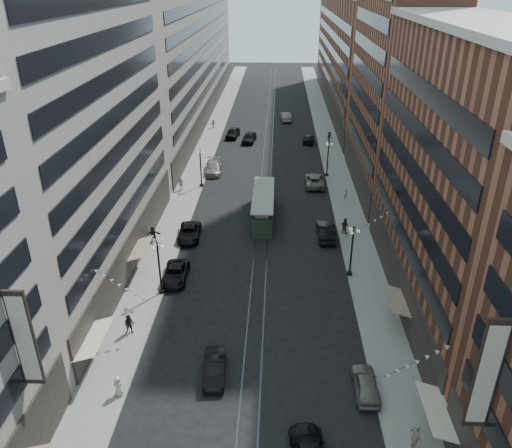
% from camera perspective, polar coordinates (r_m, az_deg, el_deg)
% --- Properties ---
extents(ground, '(220.00, 220.00, 0.00)m').
position_cam_1_polar(ground, '(76.54, 1.17, 5.56)').
color(ground, black).
rests_on(ground, ground).
extents(sidewalk_west, '(4.00, 180.00, 0.15)m').
position_cam_1_polar(sidewalk_west, '(86.83, -6.01, 8.06)').
color(sidewalk_west, gray).
rests_on(sidewalk_west, ground).
extents(sidewalk_east, '(4.00, 180.00, 0.15)m').
position_cam_1_polar(sidewalk_east, '(86.43, 8.72, 7.80)').
color(sidewalk_east, gray).
rests_on(sidewalk_east, ground).
extents(rail_west, '(0.12, 180.00, 0.02)m').
position_cam_1_polar(rail_west, '(85.96, 0.87, 7.96)').
color(rail_west, '#2D2D33').
rests_on(rail_west, ground).
extents(rail_east, '(0.12, 180.00, 0.02)m').
position_cam_1_polar(rail_east, '(85.94, 1.81, 7.95)').
color(rail_east, '#2D2D33').
rests_on(rail_east, ground).
extents(building_west_mid, '(8.00, 36.00, 28.00)m').
position_cam_1_polar(building_west_mid, '(50.01, -19.69, 9.43)').
color(building_west_mid, gray).
rests_on(building_west_mid, ground).
extents(building_west_far, '(8.00, 90.00, 26.00)m').
position_cam_1_polar(building_west_far, '(109.98, -7.64, 18.81)').
color(building_west_far, gray).
rests_on(building_west_far, ground).
extents(building_east_mid, '(8.00, 30.00, 24.00)m').
position_cam_1_polar(building_east_mid, '(45.07, 22.40, 4.46)').
color(building_east_mid, brown).
rests_on(building_east_mid, ground).
extents(building_east_tower, '(8.00, 26.00, 42.00)m').
position_cam_1_polar(building_east_tower, '(69.47, 16.36, 20.27)').
color(building_east_tower, brown).
rests_on(building_east_tower, ground).
extents(building_east_far, '(8.00, 72.00, 24.00)m').
position_cam_1_polar(building_east_far, '(118.46, 10.53, 18.67)').
color(building_east_far, brown).
rests_on(building_east_far, ground).
extents(lamppost_sw_far, '(1.03, 1.14, 5.52)m').
position_cam_1_polar(lamppost_sw_far, '(47.59, -11.00, -4.75)').
color(lamppost_sw_far, black).
rests_on(lamppost_sw_far, sidewalk_west).
extents(lamppost_sw_mid, '(1.03, 1.14, 5.52)m').
position_cam_1_polar(lamppost_sw_mid, '(71.58, -6.35, 6.52)').
color(lamppost_sw_mid, black).
rests_on(lamppost_sw_mid, sidewalk_west).
extents(lamppost_se_far, '(1.03, 1.14, 5.52)m').
position_cam_1_polar(lamppost_se_far, '(50.37, 10.89, -2.86)').
color(lamppost_se_far, black).
rests_on(lamppost_se_far, sidewalk_east).
extents(lamppost_se_mid, '(1.03, 1.14, 5.52)m').
position_cam_1_polar(lamppost_se_mid, '(75.85, 8.21, 7.58)').
color(lamppost_se_mid, black).
rests_on(lamppost_se_mid, sidewalk_east).
extents(streetcar, '(2.60, 11.75, 3.25)m').
position_cam_1_polar(streetcar, '(62.29, 0.83, 1.96)').
color(streetcar, '#253A26').
rests_on(streetcar, ground).
extents(car_2, '(2.45, 5.14, 1.42)m').
position_cam_1_polar(car_2, '(50.74, -9.20, -5.62)').
color(car_2, black).
rests_on(car_2, ground).
extents(car_4, '(1.79, 4.38, 1.49)m').
position_cam_1_polar(car_4, '(39.02, 12.43, -17.40)').
color(car_4, slate).
rests_on(car_4, ground).
extents(car_5, '(1.88, 4.59, 1.48)m').
position_cam_1_polar(car_5, '(39.53, -4.76, -16.05)').
color(car_5, black).
rests_on(car_5, ground).
extents(pedestrian_1, '(0.84, 0.51, 1.64)m').
position_cam_1_polar(pedestrian_1, '(39.00, -15.47, -17.42)').
color(pedestrian_1, beige).
rests_on(pedestrian_1, sidewalk_west).
extents(pedestrian_2, '(0.93, 0.56, 1.85)m').
position_cam_1_polar(pedestrian_2, '(44.16, -14.26, -11.07)').
color(pedestrian_2, black).
rests_on(pedestrian_2, sidewalk_west).
extents(pedestrian_4, '(0.90, 1.24, 1.93)m').
position_cam_1_polar(pedestrian_4, '(35.96, 17.79, -22.20)').
color(pedestrian_4, '#BFB99E').
rests_on(pedestrian_4, sidewalk_east).
extents(car_7, '(2.67, 5.37, 1.46)m').
position_cam_1_polar(car_7, '(58.23, -7.65, -0.99)').
color(car_7, black).
rests_on(car_7, ground).
extents(car_8, '(2.90, 6.04, 1.70)m').
position_cam_1_polar(car_8, '(77.66, -4.90, 6.45)').
color(car_8, gray).
rests_on(car_8, ground).
extents(car_9, '(2.78, 5.42, 1.77)m').
position_cam_1_polar(car_9, '(95.29, -2.68, 10.36)').
color(car_9, black).
rests_on(car_9, ground).
extents(car_10, '(1.95, 5.41, 1.77)m').
position_cam_1_polar(car_10, '(58.35, 7.99, -0.78)').
color(car_10, black).
rests_on(car_10, ground).
extents(car_11, '(2.83, 5.97, 1.65)m').
position_cam_1_polar(car_11, '(72.99, 6.72, 4.99)').
color(car_11, slate).
rests_on(car_11, ground).
extents(car_12, '(2.36, 4.99, 1.41)m').
position_cam_1_polar(car_12, '(92.70, 6.02, 9.66)').
color(car_12, black).
rests_on(car_12, ground).
extents(car_13, '(2.75, 5.44, 1.78)m').
position_cam_1_polar(car_13, '(92.41, -0.78, 9.87)').
color(car_13, black).
rests_on(car_13, ground).
extents(car_14, '(2.42, 5.52, 1.76)m').
position_cam_1_polar(car_14, '(106.90, 3.41, 12.14)').
color(car_14, gray).
rests_on(car_14, ground).
extents(pedestrian_5, '(1.79, 0.80, 1.87)m').
position_cam_1_polar(pedestrian_5, '(57.82, -11.66, -1.15)').
color(pedestrian_5, black).
rests_on(pedestrian_5, sidewalk_west).
extents(pedestrian_6, '(1.24, 0.81, 1.94)m').
position_cam_1_polar(pedestrian_6, '(71.24, -8.58, 4.58)').
color(pedestrian_6, '#B4A595').
rests_on(pedestrian_6, sidewalk_west).
extents(pedestrian_7, '(1.04, 0.96, 1.89)m').
position_cam_1_polar(pedestrian_7, '(59.47, 10.09, -0.17)').
color(pedestrian_7, black).
rests_on(pedestrian_7, sidewalk_east).
extents(pedestrian_8, '(0.63, 0.51, 1.49)m').
position_cam_1_polar(pedestrian_8, '(68.81, 10.19, 3.44)').
color(pedestrian_8, '#AAA58D').
rests_on(pedestrian_8, sidewalk_east).
extents(pedestrian_9, '(1.31, 0.88, 1.87)m').
position_cam_1_polar(pedestrian_9, '(92.96, 8.38, 9.82)').
color(pedestrian_9, black).
rests_on(pedestrian_9, sidewalk_east).
extents(pedestrian_extra_0, '(1.38, 1.41, 1.66)m').
position_cam_1_polar(pedestrian_extra_0, '(101.49, -4.91, 11.36)').
color(pedestrian_extra_0, beige).
rests_on(pedestrian_extra_0, sidewalk_west).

